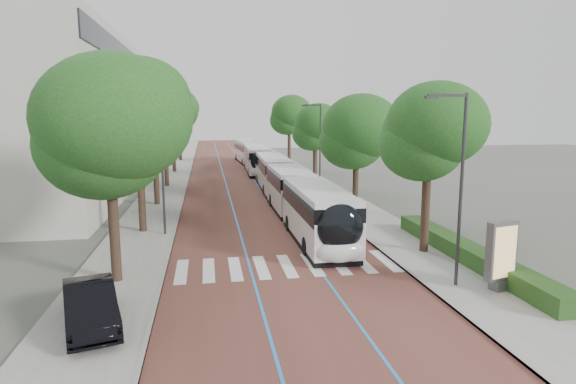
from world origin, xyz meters
name	(u,v)px	position (x,y,z in m)	size (l,w,h in m)	color
ground	(286,273)	(0.00, 0.00, 0.00)	(160.00, 160.00, 0.00)	#51544C
road	(235,171)	(0.00, 40.00, 0.01)	(11.00, 140.00, 0.02)	brown
sidewalk_left	(175,172)	(-7.50, 40.00, 0.06)	(4.00, 140.00, 0.12)	gray
sidewalk_right	(293,169)	(7.50, 40.00, 0.06)	(4.00, 140.00, 0.12)	gray
kerb_left	(190,172)	(-5.60, 40.00, 0.06)	(0.20, 140.00, 0.14)	gray
kerb_right	(278,170)	(5.60, 40.00, 0.06)	(0.20, 140.00, 0.14)	gray
zebra_crossing	(287,266)	(0.20, 1.00, 0.03)	(10.55, 3.60, 0.01)	silver
lane_line_left	(222,171)	(-1.60, 40.00, 0.02)	(0.12, 126.00, 0.01)	#2A7ED3
lane_line_right	(248,171)	(1.60, 40.00, 0.02)	(0.12, 126.00, 0.01)	#2A7ED3
office_building	(33,116)	(-19.47, 28.00, 7.00)	(18.11, 40.00, 14.00)	#ABA79F
hedge	(468,253)	(9.10, 0.00, 0.52)	(1.20, 14.00, 0.80)	#1E4317
streetlight_near	(458,175)	(6.62, -3.00, 4.82)	(1.82, 0.20, 8.00)	#2F2F32
streetlight_far	(318,141)	(6.62, 22.00, 4.82)	(1.82, 0.20, 8.00)	#2F2F32
lamp_post_left	(162,168)	(-6.10, 8.00, 4.12)	(0.14, 0.14, 8.00)	#2F2F32
trees_left	(160,116)	(-7.50, 23.41, 7.03)	(6.39, 61.01, 10.02)	black
trees_right	(330,127)	(7.70, 22.14, 6.06)	(5.88, 47.30, 9.16)	black
lead_bus	(304,203)	(2.60, 8.65, 1.63)	(2.56, 18.40, 3.20)	black
bus_queued_0	(273,173)	(2.79, 24.48, 1.62)	(2.87, 12.46, 3.20)	silver
bus_queued_1	(257,160)	(2.56, 37.68, 1.62)	(2.86, 12.46, 3.20)	silver
bus_queued_2	(248,152)	(2.49, 49.76, 1.62)	(3.19, 12.51, 3.20)	silver
ad_panel	(501,254)	(8.24, -3.87, 1.63)	(1.44, 0.70, 2.88)	#59595B
parked_car	(90,305)	(-7.54, -4.68, 0.88)	(1.61, 4.62, 1.52)	black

